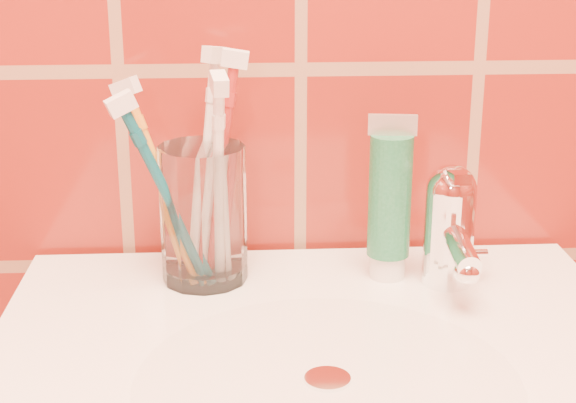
{
  "coord_description": "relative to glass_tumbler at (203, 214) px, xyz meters",
  "views": [
    {
      "loc": [
        -0.07,
        0.32,
        1.2
      ],
      "look_at": [
        -0.02,
        1.08,
        0.94
      ],
      "focal_mm": 55.0,
      "sensor_mm": 36.0,
      "label": 1
    }
  ],
  "objects": [
    {
      "name": "toothbrush_4",
      "position": [
        0.0,
        0.02,
        0.04
      ],
      "size": [
        0.09,
        0.1,
        0.23
      ],
      "primitive_type": null,
      "rotation": [
        0.16,
        0.0,
        2.4
      ],
      "color": "white",
      "rests_on": "glass_tumbler"
    },
    {
      "name": "glass_tumbler",
      "position": [
        0.0,
        0.0,
        0.0
      ],
      "size": [
        0.09,
        0.09,
        0.14
      ],
      "primitive_type": "cylinder",
      "rotation": [
        0.0,
        0.0,
        -0.11
      ],
      "color": "white",
      "rests_on": "pedestal_sink"
    },
    {
      "name": "toothpaste_tube",
      "position": [
        0.18,
        -0.01,
        0.01
      ],
      "size": [
        0.05,
        0.04,
        0.16
      ],
      "rotation": [
        0.0,
        0.0,
        -0.13
      ],
      "color": "white",
      "rests_on": "pedestal_sink"
    },
    {
      "name": "toothbrush_3",
      "position": [
        0.02,
        -0.02,
        0.04
      ],
      "size": [
        0.05,
        0.12,
        0.23
      ],
      "primitive_type": null,
      "rotation": [
        0.23,
        0.0,
        0.18
      ],
      "color": "white",
      "rests_on": "glass_tumbler"
    },
    {
      "name": "faucet",
      "position": [
        0.23,
        -0.03,
        -0.0
      ],
      "size": [
        0.05,
        0.11,
        0.12
      ],
      "color": "white",
      "rests_on": "pedestal_sink"
    },
    {
      "name": "toothbrush_1",
      "position": [
        0.02,
        0.01,
        0.04
      ],
      "size": [
        0.06,
        0.06,
        0.23
      ],
      "primitive_type": null,
      "rotation": [
        0.16,
        0.0,
        1.55
      ],
      "color": "#AB2724",
      "rests_on": "glass_tumbler"
    },
    {
      "name": "toothbrush_0",
      "position": [
        -0.04,
        0.0,
        0.03
      ],
      "size": [
        0.15,
        0.13,
        0.21
      ],
      "primitive_type": null,
      "rotation": [
        0.37,
        0.0,
        -1.99
      ],
      "color": "orange",
      "rests_on": "glass_tumbler"
    },
    {
      "name": "toothbrush_2",
      "position": [
        -0.03,
        -0.02,
        0.03
      ],
      "size": [
        0.15,
        0.13,
        0.2
      ],
      "primitive_type": null,
      "rotation": [
        0.4,
        0.0,
        -1.23
      ],
      "color": "#0B5264",
      "rests_on": "glass_tumbler"
    }
  ]
}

